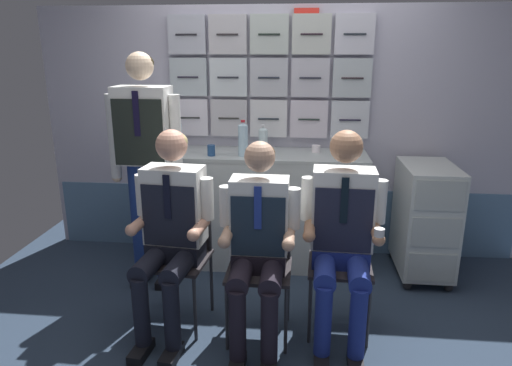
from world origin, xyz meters
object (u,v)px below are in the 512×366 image
Objects in this scene: folding_chair_right at (340,248)px; water_bottle_blue_cap at (243,139)px; folding_chair_left at (181,243)px; service_trolley at (425,218)px; crew_member_center at (258,237)px; folding_chair_center at (261,252)px; crew_member_left at (171,223)px; crew_member_right at (343,227)px; crew_member_standing at (145,149)px; paper_cup_blue at (211,150)px.

folding_chair_right is 3.00× the size of water_bottle_blue_cap.
folding_chair_right is (1.06, 0.03, 0.00)m from folding_chair_left.
crew_member_center is (-1.25, -1.03, 0.22)m from service_trolley.
service_trolley is at bearing 34.97° from folding_chair_center.
crew_member_right is (1.07, 0.03, 0.01)m from crew_member_left.
crew_member_standing reaches higher than folding_chair_center.
folding_chair_right is at bearing 9.66° from crew_member_left.
crew_member_left is 0.97m from paper_cup_blue.
service_trolley is 0.70× the size of crew_member_left.
crew_member_standing is (-0.91, 0.53, 0.54)m from folding_chair_center.
crew_member_left is at bearing -173.31° from folding_chair_center.
crew_member_standing is (-0.34, 0.60, 0.34)m from crew_member_left.
crew_member_right is 1.36m from paper_cup_blue.
crew_member_standing is (-0.36, 0.44, 0.54)m from folding_chair_left.
folding_chair_right is at bearing -36.84° from paper_cup_blue.
folding_chair_left is (-1.80, -0.78, 0.05)m from service_trolley.
crew_member_center reaches higher than folding_chair_center.
water_bottle_blue_cap is (-0.22, 0.88, 0.57)m from folding_chair_center.
service_trolley is 1.64m from crew_member_center.
crew_member_left is at bearing -152.61° from service_trolley.
folding_chair_right is at bearing 12.87° from folding_chair_center.
folding_chair_center is at bearing -9.44° from folding_chair_left.
service_trolley is 1.07× the size of folding_chair_center.
crew_member_center is at bearing -151.55° from folding_chair_right.
folding_chair_left is 1.00× the size of folding_chair_center.
paper_cup_blue is at bearing 114.98° from crew_member_center.
water_bottle_blue_cap reaches higher than service_trolley.
crew_member_right is at bearing -51.62° from water_bottle_blue_cap.
folding_chair_center is 3.00× the size of water_bottle_blue_cap.
crew_member_left reaches higher than paper_cup_blue.
crew_member_center is 4.43× the size of water_bottle_blue_cap.
folding_chair_center is at bearing 89.61° from crew_member_center.
folding_chair_center and folding_chair_right have the same top height.
crew_member_left reaches higher than service_trolley.
crew_member_left is at bearing -170.34° from folding_chair_right.
crew_member_center reaches higher than folding_chair_left.
paper_cup_blue reaches higher than service_trolley.
crew_member_standing is 0.77m from water_bottle_blue_cap.
crew_member_center is 1.48× the size of folding_chair_right.
service_trolley is at bearing 0.41° from paper_cup_blue.
service_trolley is 2.06m from crew_member_left.
folding_chair_right is (-0.73, -0.75, 0.05)m from service_trolley.
folding_chair_left is 0.65× the size of crew_member_left.
folding_chair_center is 1.00× the size of folding_chair_right.
paper_cup_blue is (0.43, 0.33, -0.07)m from crew_member_standing.
water_bottle_blue_cap is at bearing 104.10° from folding_chair_center.
folding_chair_center is at bearing -75.90° from water_bottle_blue_cap.
folding_chair_right is 1.20m from water_bottle_blue_cap.
water_bottle_blue_cap is (-0.74, 0.76, 0.57)m from folding_chair_right.
crew_member_left is 0.74× the size of crew_member_standing.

